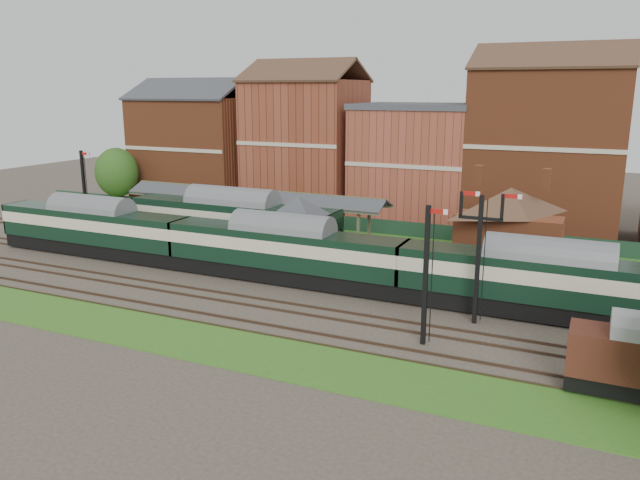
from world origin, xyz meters
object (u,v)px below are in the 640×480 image
at_px(signal_box, 299,231).
at_px(semaphore_bracket, 479,250).
at_px(platform_railcar, 233,221).
at_px(dmu_train, 283,250).

height_order(signal_box, semaphore_bracket, semaphore_bracket).
bearing_deg(semaphore_bracket, platform_railcar, 158.80).
xyz_separation_m(dmu_train, platform_railcar, (-8.48, 6.50, 0.20)).
xyz_separation_m(signal_box, dmu_train, (0.31, -3.25, -0.70)).
bearing_deg(semaphore_bracket, signal_box, 159.08).
xyz_separation_m(semaphore_bracket, dmu_train, (-14.73, 2.50, -2.14)).
height_order(semaphore_bracket, platform_railcar, semaphore_bracket).
distance_m(signal_box, dmu_train, 3.34).
bearing_deg(dmu_train, signal_box, 95.42).
xyz_separation_m(signal_box, semaphore_bracket, (15.04, -5.75, 1.44)).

